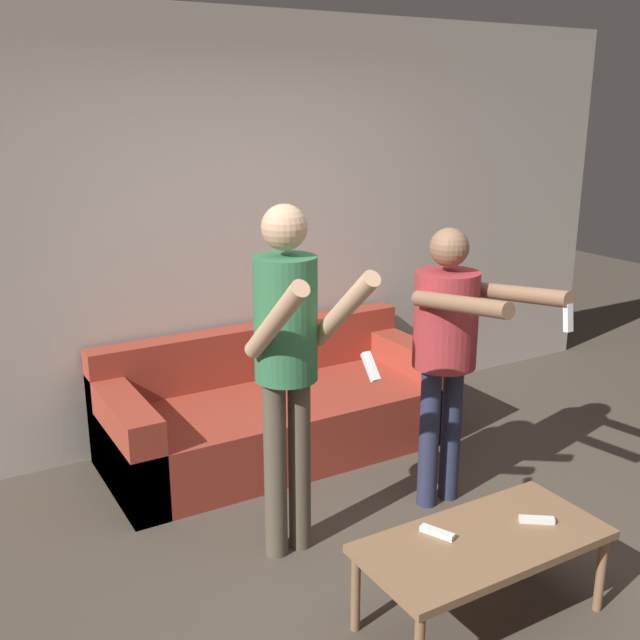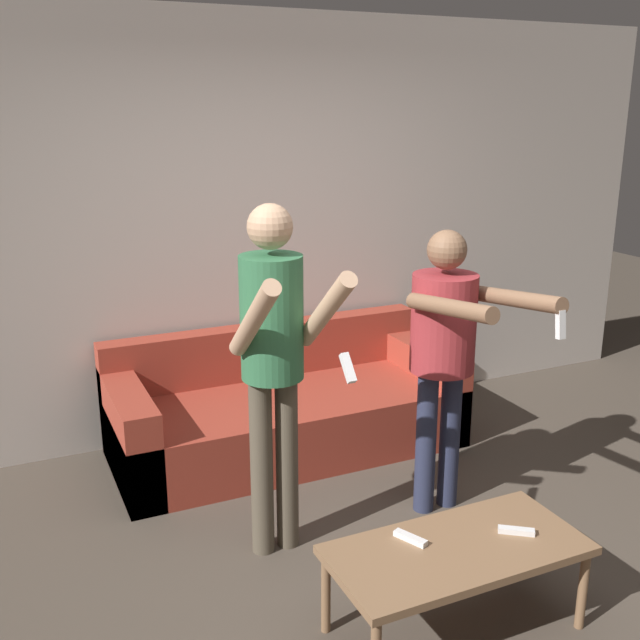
# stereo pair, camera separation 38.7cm
# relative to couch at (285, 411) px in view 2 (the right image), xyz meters

# --- Properties ---
(ground_plane) EXTENTS (14.00, 14.00, 0.00)m
(ground_plane) POSITION_rel_couch_xyz_m (-0.06, -1.65, -0.25)
(ground_plane) COLOR #4C4238
(wall_back) EXTENTS (6.40, 0.06, 2.70)m
(wall_back) POSITION_rel_couch_xyz_m (-0.06, 0.48, 1.10)
(wall_back) COLOR beige
(wall_back) RESTS_ON ground_plane
(couch) EXTENTS (2.17, 0.91, 0.74)m
(couch) POSITION_rel_couch_xyz_m (0.00, 0.00, 0.00)
(couch) COLOR #9E3828
(couch) RESTS_ON ground_plane
(person_standing_left) EXTENTS (0.41, 0.65, 1.72)m
(person_standing_left) POSITION_rel_couch_xyz_m (-0.47, -1.05, 0.81)
(person_standing_left) COLOR brown
(person_standing_left) RESTS_ON ground_plane
(person_standing_right) EXTENTS (0.46, 0.82, 1.54)m
(person_standing_right) POSITION_rel_couch_xyz_m (0.47, -1.06, 0.72)
(person_standing_right) COLOR #282D47
(person_standing_right) RESTS_ON ground_plane
(coffee_table) EXTENTS (1.07, 0.51, 0.40)m
(coffee_table) POSITION_rel_couch_xyz_m (-0.01, -1.91, 0.11)
(coffee_table) COLOR #846042
(coffee_table) RESTS_ON ground_plane
(remote_near) EXTENTS (0.14, 0.12, 0.02)m
(remote_near) POSITION_rel_couch_xyz_m (0.27, -1.94, 0.16)
(remote_near) COLOR white
(remote_near) RESTS_ON coffee_table
(remote_far) EXTENTS (0.09, 0.15, 0.02)m
(remote_far) POSITION_rel_couch_xyz_m (-0.17, -1.80, 0.16)
(remote_far) COLOR white
(remote_far) RESTS_ON coffee_table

